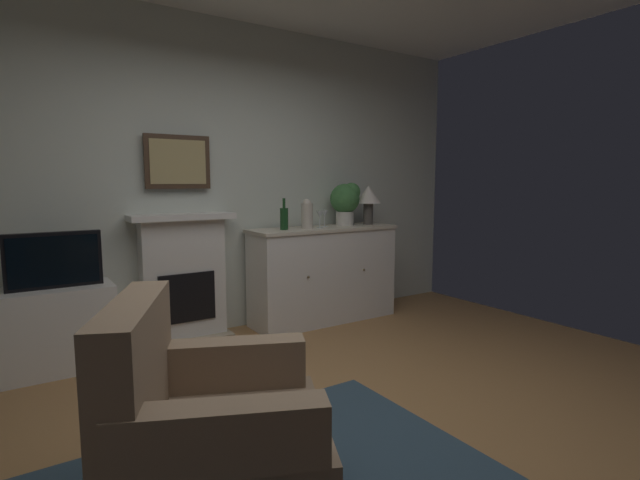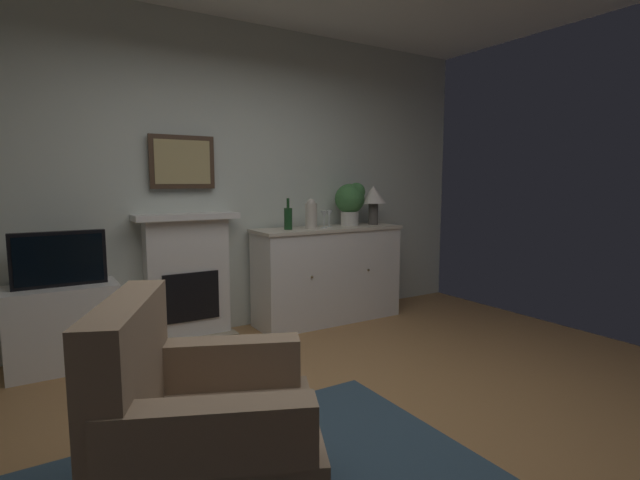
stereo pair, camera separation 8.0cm
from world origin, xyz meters
name	(u,v)px [view 1 (the left image)]	position (x,y,z in m)	size (l,w,h in m)	color
ground_plane	(358,440)	(0.00, 0.00, -0.05)	(5.68, 4.41, 0.10)	#9E7042
wall_rear	(210,179)	(0.00, 2.18, 1.40)	(5.68, 0.06, 2.79)	silver
fireplace_unit	(184,278)	(-0.31, 2.05, 0.55)	(0.87, 0.30, 1.10)	white
framed_picture	(178,162)	(-0.31, 2.09, 1.53)	(0.55, 0.04, 0.45)	#473323
sideboard_cabinet	(323,274)	(1.02, 1.87, 0.47)	(1.49, 0.49, 0.93)	white
table_lamp	(368,197)	(1.57, 1.87, 1.21)	(0.26, 0.26, 0.40)	#4C4742
wine_bottle	(284,218)	(0.58, 1.87, 1.04)	(0.08, 0.08, 0.29)	#193F1E
wine_glass_left	(320,215)	(0.95, 1.83, 1.05)	(0.07, 0.07, 0.16)	silver
wine_glass_center	(325,214)	(1.06, 1.91, 1.05)	(0.07, 0.07, 0.16)	silver
vase_decorative	(307,214)	(0.80, 1.82, 1.07)	(0.11, 0.11, 0.28)	beige
tv_cabinet	(58,329)	(-1.29, 1.89, 0.31)	(0.75, 0.42, 0.62)	white
tv_set	(54,260)	(-1.29, 1.86, 0.82)	(0.62, 0.07, 0.40)	black
potted_plant_small	(346,200)	(1.32, 1.92, 1.19)	(0.30, 0.30, 0.43)	beige
armchair	(208,431)	(-0.92, -0.21, 0.38)	(1.05, 1.02, 0.92)	#8C7259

